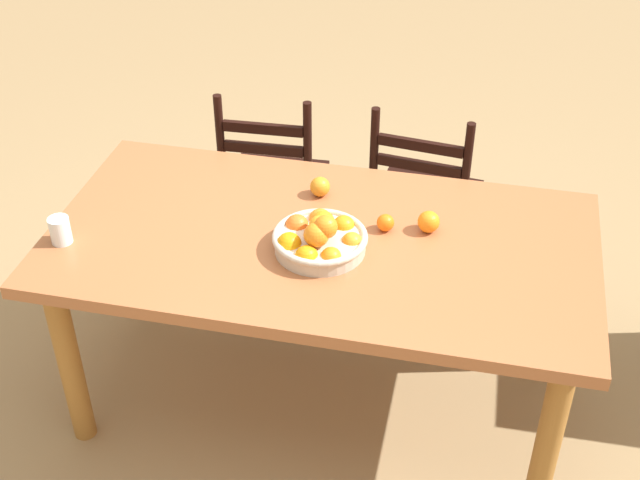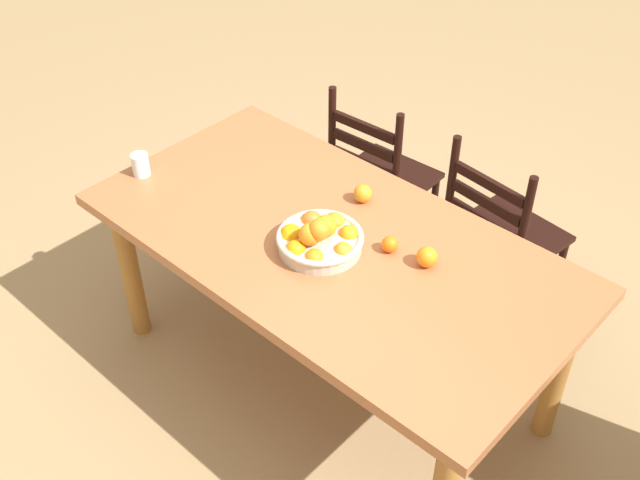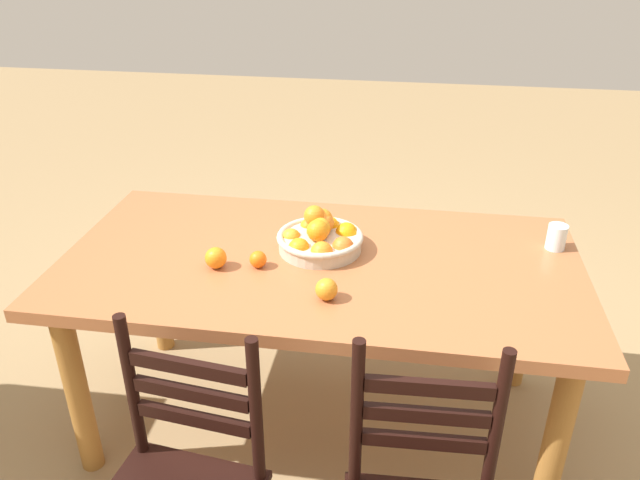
% 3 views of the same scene
% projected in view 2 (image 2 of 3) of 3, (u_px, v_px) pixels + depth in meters
% --- Properties ---
extents(ground_plane, '(12.00, 12.00, 0.00)m').
position_uv_depth(ground_plane, '(329.00, 375.00, 3.34)').
color(ground_plane, '#957A52').
extents(dining_table, '(1.88, 0.98, 0.78)m').
position_uv_depth(dining_table, '(330.00, 258.00, 2.91)').
color(dining_table, '#A15D37').
rests_on(dining_table, ground).
extents(chair_near_window, '(0.49, 0.49, 0.93)m').
position_uv_depth(chair_near_window, '(499.00, 237.00, 3.39)').
color(chair_near_window, black).
rests_on(chair_near_window, ground).
extents(chair_by_cabinet, '(0.45, 0.45, 0.93)m').
position_uv_depth(chair_by_cabinet, '(379.00, 179.00, 3.73)').
color(chair_by_cabinet, black).
rests_on(chair_by_cabinet, ground).
extents(fruit_bowl, '(0.32, 0.32, 0.16)m').
position_uv_depth(fruit_bowl, '(319.00, 238.00, 2.77)').
color(fruit_bowl, beige).
rests_on(fruit_bowl, dining_table).
extents(orange_loose_0, '(0.07, 0.07, 0.07)m').
position_uv_depth(orange_loose_0, '(363.00, 193.00, 3.01)').
color(orange_loose_0, orange).
rests_on(orange_loose_0, dining_table).
extents(orange_loose_1, '(0.08, 0.08, 0.08)m').
position_uv_depth(orange_loose_1, '(427.00, 257.00, 2.71)').
color(orange_loose_1, orange).
rests_on(orange_loose_1, dining_table).
extents(orange_loose_2, '(0.06, 0.06, 0.06)m').
position_uv_depth(orange_loose_2, '(390.00, 244.00, 2.78)').
color(orange_loose_2, orange).
rests_on(orange_loose_2, dining_table).
extents(drinking_glass, '(0.07, 0.07, 0.10)m').
position_uv_depth(drinking_glass, '(140.00, 165.00, 3.14)').
color(drinking_glass, silver).
rests_on(drinking_glass, dining_table).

